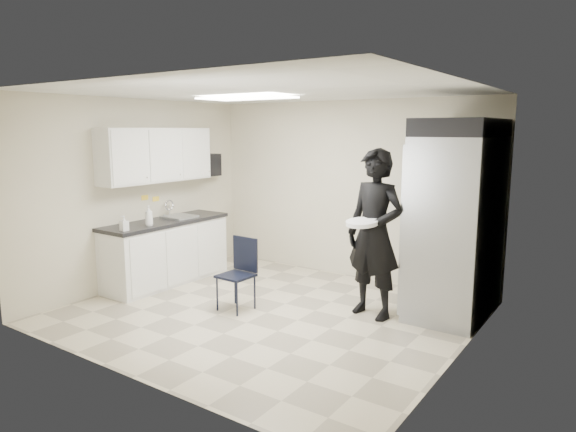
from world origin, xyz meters
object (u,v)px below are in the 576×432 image
Objects in this scene: lower_counter at (167,253)px; commercial_fridge at (456,227)px; man_tuxedo at (375,234)px; folding_chair at (236,276)px.

lower_counter is 0.90× the size of commercial_fridge.
commercial_fridge is at bearing 15.88° from lower_counter.
commercial_fridge is 1.07× the size of man_tuxedo.
man_tuxedo is (1.46, 0.77, 0.56)m from folding_chair.
lower_counter is 3.11m from man_tuxedo.
man_tuxedo is (3.03, 0.45, 0.56)m from lower_counter.
lower_counter is 2.22× the size of folding_chair.
commercial_fridge reaches higher than lower_counter.
man_tuxedo is (-0.75, -0.63, -0.06)m from commercial_fridge.
commercial_fridge is at bearing 50.35° from man_tuxedo.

